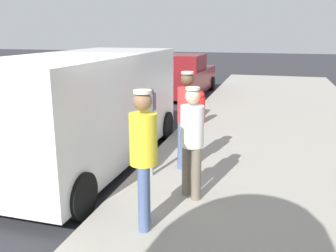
{
  "coord_description": "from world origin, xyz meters",
  "views": [
    {
      "loc": [
        3.25,
        -5.27,
        2.58
      ],
      "look_at": [
        1.65,
        0.42,
        1.05
      ],
      "focal_mm": 39.7,
      "sensor_mm": 36.0,
      "label": 1
    }
  ],
  "objects": [
    {
      "name": "parked_van",
      "position": [
        -0.15,
        1.06,
        1.15
      ],
      "size": [
        2.19,
        5.23,
        2.15
      ],
      "color": "white",
      "rests_on": "ground"
    },
    {
      "name": "parked_sedan_ahead",
      "position": [
        -0.23,
        9.35,
        0.75
      ],
      "size": [
        2.03,
        4.44,
        1.65
      ],
      "color": "maroon",
      "rests_on": "ground"
    },
    {
      "name": "fire_hydrant",
      "position": [
        1.45,
        4.36,
        0.57
      ],
      "size": [
        0.24,
        0.24,
        0.86
      ],
      "color": "red",
      "rests_on": "sidewalk_slab"
    },
    {
      "name": "parking_meter_near",
      "position": [
        1.35,
        0.42,
        1.18
      ],
      "size": [
        0.14,
        0.18,
        1.52
      ],
      "color": "gray",
      "rests_on": "sidewalk_slab"
    },
    {
      "name": "pedestrian_in_red",
      "position": [
        1.85,
        0.96,
        1.15
      ],
      "size": [
        0.34,
        0.34,
        1.74
      ],
      "color": "#4C608C",
      "rests_on": "sidewalk_slab"
    },
    {
      "name": "sidewalk_slab",
      "position": [
        3.5,
        0.0,
        0.07
      ],
      "size": [
        5.0,
        32.0,
        0.15
      ],
      "primitive_type": "cube",
      "color": "#9E998E",
      "rests_on": "ground"
    },
    {
      "name": "pedestrian_in_white",
      "position": [
        2.19,
        -0.22,
        1.1
      ],
      "size": [
        0.34,
        0.34,
        1.66
      ],
      "color": "#726656",
      "rests_on": "sidewalk_slab"
    },
    {
      "name": "pedestrian_in_yellow",
      "position": [
        1.81,
        -1.23,
        1.16
      ],
      "size": [
        0.34,
        0.35,
        1.75
      ],
      "color": "#4C608C",
      "rests_on": "sidewalk_slab"
    },
    {
      "name": "ground_plane",
      "position": [
        0.0,
        0.0,
        0.0
      ],
      "size": [
        80.0,
        80.0,
        0.0
      ],
      "primitive_type": "plane",
      "color": "#2D2D33"
    }
  ]
}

